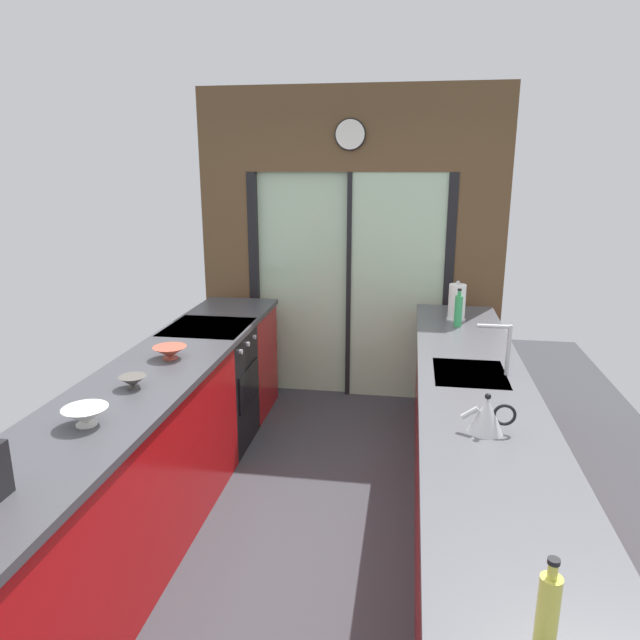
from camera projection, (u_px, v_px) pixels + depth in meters
name	position (u px, v px, depth m)	size (l,w,h in m)	color
ground_plane	(317.00, 499.00, 3.72)	(5.04, 7.60, 0.02)	#38383D
back_wall_unit	(350.00, 229.00, 5.03)	(2.64, 0.12, 2.70)	brown
left_counter_run	(144.00, 457.00, 3.28)	(0.62, 3.80, 0.92)	#AD0C0F
right_counter_run	(472.00, 467.00, 3.17)	(0.62, 3.80, 0.92)	#AD0C0F
sink_faucet	(503.00, 342.00, 3.22)	(0.19, 0.02, 0.29)	#B7BABC
oven_range	(211.00, 386.00, 4.35)	(0.60, 0.60, 0.92)	black
mixing_bowl_near	(86.00, 416.00, 2.62)	(0.21, 0.21, 0.08)	silver
mixing_bowl_mid	(133.00, 381.00, 3.06)	(0.14, 0.14, 0.07)	#514C47
mixing_bowl_far	(170.00, 352.00, 3.53)	(0.20, 0.20, 0.07)	#BC4C38
kettle	(487.00, 415.00, 2.55)	(0.24, 0.16, 0.18)	#B7BABC
soap_bottle_near	(548.00, 612.00, 1.38)	(0.05, 0.05, 0.26)	#D1CC4C
soap_bottle_far	(458.00, 310.00, 4.21)	(0.06, 0.06, 0.28)	#339E56
paper_towel_roll	(457.00, 302.00, 4.38)	(0.15, 0.15, 0.30)	#B7BABC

